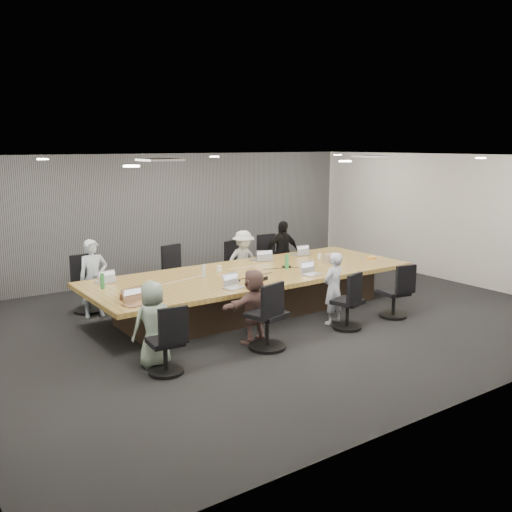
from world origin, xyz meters
TOP-DOWN VIEW (x-y plane):
  - floor at (0.00, 0.00)m, footprint 10.00×8.00m
  - ceiling at (0.00, 0.00)m, footprint 10.00×8.00m
  - wall_back at (0.00, 4.00)m, footprint 10.00×0.00m
  - wall_front at (0.00, -4.00)m, footprint 10.00×0.00m
  - wall_right at (5.00, 0.00)m, footprint 0.00×8.00m
  - curtain at (0.00, 3.92)m, footprint 9.80×0.04m
  - conference_table at (0.00, 0.50)m, footprint 6.00×2.20m
  - chair_0 at (-2.47, 2.20)m, footprint 0.60×0.60m
  - chair_1 at (-0.71, 2.20)m, footprint 0.67×0.67m
  - chair_2 at (0.69, 2.20)m, footprint 0.64×0.64m
  - chair_3 at (1.70, 2.20)m, footprint 0.62×0.62m
  - chair_4 at (-2.58, -1.20)m, footprint 0.54×0.54m
  - chair_5 at (-0.91, -1.20)m, footprint 0.73×0.73m
  - chair_6 at (0.72, -1.20)m, footprint 0.64×0.64m
  - chair_7 at (1.84, -1.20)m, footprint 0.58×0.58m
  - person_0 at (-2.47, 1.85)m, footprint 0.53×0.37m
  - laptop_0 at (-2.47, 1.30)m, footprint 0.32×0.23m
  - person_2 at (0.69, 1.85)m, footprint 0.86×0.55m
  - laptop_2 at (0.69, 1.30)m, footprint 0.37×0.29m
  - person_3 at (1.70, 1.85)m, footprint 0.86×0.47m
  - laptop_3 at (1.70, 1.30)m, footprint 0.31×0.22m
  - person_4 at (-2.58, -0.85)m, footprint 0.59×0.39m
  - laptop_4 at (-2.58, -0.30)m, footprint 0.39×0.29m
  - person_5 at (-0.91, -0.85)m, footprint 1.12×0.54m
  - laptop_5 at (-0.91, -0.30)m, footprint 0.35×0.28m
  - person_6 at (0.72, -0.85)m, footprint 0.49×0.36m
  - laptop_6 at (0.72, -0.30)m, footprint 0.34×0.25m
  - bottle_green_left at (-2.65, 0.89)m, footprint 0.07×0.07m
  - bottle_green_right at (0.67, 0.36)m, footprint 0.10×0.10m
  - bottle_clear at (-0.95, 0.62)m, footprint 0.08×0.08m
  - cup_white_far at (-0.49, 0.87)m, footprint 0.10×0.10m
  - cup_white_near at (1.79, 0.73)m, footprint 0.09×0.09m
  - mug_brown at (-2.65, 0.06)m, footprint 0.08×0.08m
  - mic_left at (-0.65, 0.08)m, footprint 0.16×0.12m
  - mic_right at (0.74, 0.46)m, footprint 0.17×0.14m
  - stapler at (-0.21, -0.14)m, footprint 0.16×0.08m
  - canvas_bag at (1.78, 0.38)m, footprint 0.30×0.19m
  - snack_packet at (2.65, 0.14)m, footprint 0.18×0.13m

SIDE VIEW (x-z plane):
  - floor at x=0.00m, z-range 0.00..0.00m
  - chair_4 at x=-2.58m, z-range 0.00..0.74m
  - chair_7 at x=1.84m, z-range 0.00..0.74m
  - chair_2 at x=0.69m, z-range 0.00..0.76m
  - chair_6 at x=0.72m, z-range 0.00..0.76m
  - conference_table at x=0.00m, z-range 0.03..0.77m
  - chair_1 at x=-0.71m, z-range 0.00..0.85m
  - chair_0 at x=-2.47m, z-range 0.00..0.86m
  - chair_3 at x=1.70m, z-range 0.00..0.86m
  - chair_5 at x=-0.91m, z-range 0.00..0.88m
  - person_5 at x=-0.91m, z-range 0.00..1.16m
  - person_4 at x=-2.58m, z-range 0.00..1.20m
  - person_6 at x=0.72m, z-range 0.00..1.23m
  - person_2 at x=0.69m, z-range 0.00..1.26m
  - person_0 at x=-2.47m, z-range 0.00..1.38m
  - person_3 at x=1.70m, z-range 0.00..1.39m
  - laptop_0 at x=-2.47m, z-range 0.74..0.76m
  - laptop_2 at x=0.69m, z-range 0.74..0.76m
  - laptop_3 at x=1.70m, z-range 0.74..0.76m
  - laptop_4 at x=-2.58m, z-range 0.74..0.76m
  - laptop_5 at x=-0.91m, z-range 0.74..0.76m
  - laptop_6 at x=0.72m, z-range 0.74..0.76m
  - mic_right at x=0.74m, z-range 0.74..0.77m
  - mic_left at x=-0.65m, z-range 0.74..0.77m
  - snack_packet at x=2.65m, z-range 0.74..0.78m
  - stapler at x=-0.21m, z-range 0.74..0.80m
  - cup_white_near at x=1.79m, z-range 0.74..0.84m
  - mug_brown at x=-2.65m, z-range 0.74..0.84m
  - cup_white_far at x=-0.49m, z-range 0.74..0.85m
  - canvas_bag at x=1.78m, z-range 0.74..0.90m
  - bottle_clear at x=-0.95m, z-range 0.74..0.97m
  - bottle_green_left at x=-2.65m, z-range 0.74..0.99m
  - bottle_green_right at x=0.67m, z-range 0.74..1.01m
  - wall_back at x=0.00m, z-range 0.00..2.80m
  - wall_front at x=0.00m, z-range 0.00..2.80m
  - wall_right at x=5.00m, z-range 0.00..2.80m
  - curtain at x=0.00m, z-range 0.00..2.80m
  - ceiling at x=0.00m, z-range 2.80..2.80m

